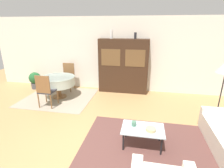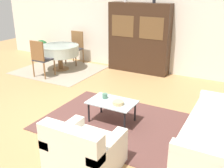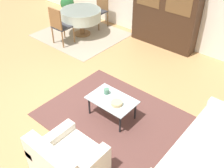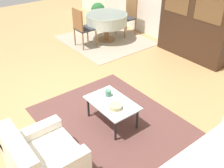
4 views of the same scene
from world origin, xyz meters
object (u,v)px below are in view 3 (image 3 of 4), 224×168
Objects in this scene: display_cabinet at (166,10)px; potted_plant at (67,6)px; couch at (213,159)px; armchair at (67,162)px; dining_chair_near at (59,24)px; cup at (107,91)px; dining_chair_far at (100,8)px; coffee_table at (112,101)px; bowl at (117,103)px; dining_table at (81,15)px.

display_cabinet is 3.00× the size of potted_plant.
potted_plant is at bearing 66.20° from couch.
display_cabinet is 3.52m from potted_plant.
dining_chair_near reaches higher than armchair.
couch reaches higher than cup.
armchair is at bearing -39.58° from dining_chair_near.
display_cabinet reaches higher than dining_chair_near.
armchair is 5.32m from dining_chair_far.
display_cabinet is (-1.11, 4.42, 0.69)m from armchair.
display_cabinet is 3.09m from cup.
couch is at bearing 1.28° from coffee_table.
bowl is (0.15, -0.06, 0.08)m from coffee_table.
bowl is at bearing -32.51° from potted_plant.
couch is at bearing 149.47° from dining_chair_far.
display_cabinet is at bearing 101.69° from cup.
dining_chair_near is 4.99× the size of bowl.
armchair is 1.33m from bowl.
dining_chair_far reaches higher than potted_plant.
dining_chair_far is 3.90m from cup.
couch is 3.16× the size of potted_plant.
display_cabinet reaches higher than dining_chair_far.
coffee_table is at bearing 102.65° from armchair.
display_cabinet is (-0.81, 3.05, 0.61)m from coffee_table.
dining_chair_far is (-2.90, 2.87, 0.21)m from coffee_table.
display_cabinet is 3.30m from bowl.
couch is at bearing -48.16° from display_cabinet.
armchair is 4.61m from display_cabinet.
couch is at bearing 41.62° from armchair.
couch is at bearing 3.23° from bowl.
couch reaches higher than coffee_table.
coffee_table is at bearing -75.22° from display_cabinet.
dining_chair_near is 10.34× the size of cup.
dining_chair_near is (-3.21, 2.65, 0.29)m from armchair.
dining_chair_far is at bearing 135.34° from coffee_table.
dining_chair_far is 4.99× the size of bowl.
armchair is 1.52m from cup.
dining_chair_near is at bearing 140.42° from armchair.
display_cabinet reaches higher than potted_plant.
cup is at bearing 89.31° from couch.
couch is 2.03× the size of dining_chair_near.
coffee_table is 0.75× the size of dining_table.
dining_chair_far is 1.37m from potted_plant.
dining_chair_near reaches higher than dining_table.
armchair reaches higher than cup.
dining_chair_far is (-3.21, 4.23, 0.29)m from armchair.
armchair is 6.14m from potted_plant.
coffee_table is 4.09m from dining_chair_far.
cup is at bearing -36.53° from dining_table.
couch is 2.41× the size of coffee_table.
cup is at bearing 134.11° from dining_chair_far.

